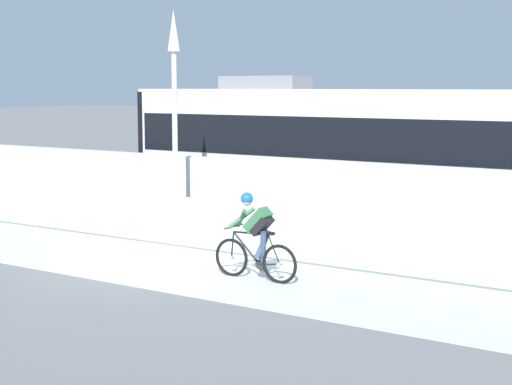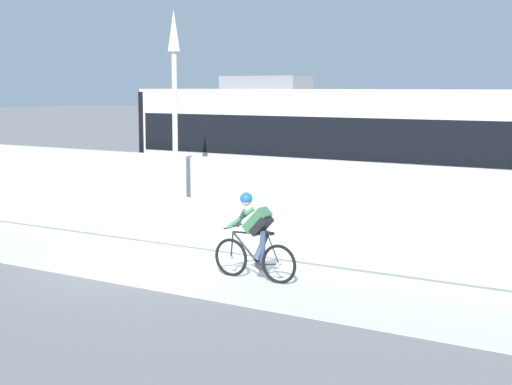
% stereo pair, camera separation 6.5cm
% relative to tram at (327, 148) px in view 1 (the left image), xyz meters
% --- Properties ---
extents(ground_plane, '(200.00, 200.00, 0.00)m').
position_rel_tram_xyz_m(ground_plane, '(-0.35, -6.85, -1.89)').
color(ground_plane, slate).
extents(bike_path_deck, '(32.00, 3.20, 0.01)m').
position_rel_tram_xyz_m(bike_path_deck, '(-0.35, -6.85, -1.89)').
color(bike_path_deck, beige).
rests_on(bike_path_deck, ground).
extents(glass_parapet, '(32.00, 0.05, 1.09)m').
position_rel_tram_xyz_m(glass_parapet, '(-0.35, -5.00, -1.35)').
color(glass_parapet, silver).
rests_on(glass_parapet, ground).
extents(concrete_barrier_wall, '(32.00, 0.36, 1.81)m').
position_rel_tram_xyz_m(concrete_barrier_wall, '(-0.35, -3.20, -0.99)').
color(concrete_barrier_wall, silver).
rests_on(concrete_barrier_wall, ground).
extents(tram_rail_near, '(32.00, 0.08, 0.01)m').
position_rel_tram_xyz_m(tram_rail_near, '(-0.35, -0.72, -1.89)').
color(tram_rail_near, '#595654').
rests_on(tram_rail_near, ground).
extents(tram_rail_far, '(32.00, 0.08, 0.01)m').
position_rel_tram_xyz_m(tram_rail_far, '(-0.35, 0.72, -1.89)').
color(tram_rail_far, '#595654').
rests_on(tram_rail_far, ground).
extents(tram, '(11.06, 2.54, 3.81)m').
position_rel_tram_xyz_m(tram, '(0.00, 0.00, 0.00)').
color(tram, silver).
rests_on(tram, ground).
extents(cyclist_on_bike, '(1.77, 0.58, 1.61)m').
position_rel_tram_xyz_m(cyclist_on_bike, '(2.17, -6.85, -1.11)').
color(cyclist_on_bike, black).
rests_on(cyclist_on_bike, ground).
extents(lamp_post_antenna, '(0.28, 0.28, 5.20)m').
position_rel_tram_xyz_m(lamp_post_antenna, '(-1.39, -4.70, 1.40)').
color(lamp_post_antenna, gray).
rests_on(lamp_post_antenna, ground).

